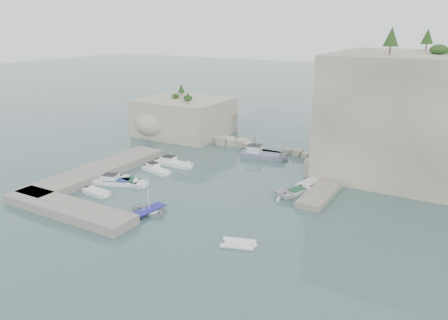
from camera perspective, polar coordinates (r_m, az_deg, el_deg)
The scene contains 22 objects.
ground at distance 56.01m, azimuth -3.10°, elevation -4.52°, with size 400.00×400.00×0.00m, color #416261.
cliff_east at distance 67.68m, azimuth 24.95°, elevation 5.24°, with size 26.00×22.00×17.00m, color beige.
cliff_terrace at distance 66.26m, azimuth 15.11°, elevation -0.46°, with size 8.00×10.00×2.50m, color beige.
outcrop_west at distance 85.68m, azimuth -5.19°, elevation 5.63°, with size 16.00×14.00×7.00m, color beige.
quay_west at distance 65.53m, azimuth -16.14°, elevation -1.38°, with size 5.00×24.00×1.10m, color #9E9689.
quay_south at distance 53.51m, azimuth -19.72°, elevation -6.02°, with size 18.00×4.00×1.10m, color #9E9689.
ledge_east at distance 59.09m, azimuth 13.41°, elevation -3.38°, with size 3.00×16.00×0.80m, color #9E9689.
breakwater at distance 74.53m, azimuth 5.54°, elevation 1.61°, with size 28.00×3.00×1.40m, color beige.
motorboat_a at distance 67.74m, azimuth -6.60°, elevation -0.67°, with size 6.65×1.98×1.40m, color white, non-canonical shape.
motorboat_b at distance 64.98m, azimuth -8.85°, elevation -1.56°, with size 5.19×1.70×1.40m, color white, non-canonical shape.
motorboat_c at distance 60.98m, azimuth -11.88°, elevation -3.02°, with size 5.43×1.98×0.70m, color silver, non-canonical shape.
motorboat_d at distance 61.30m, azimuth -13.79°, elevation -3.04°, with size 6.83×2.03×1.40m, color white, non-canonical shape.
motorboat_e at distance 58.32m, azimuth -16.30°, elevation -4.32°, with size 4.12×1.69×0.70m, color white, non-canonical shape.
rowboat at distance 51.36m, azimuth -9.73°, elevation -6.86°, with size 3.30×4.62×0.96m, color white.
inflatable_dinghy at distance 43.83m, azimuth 1.86°, elevation -11.08°, with size 3.65×1.77×0.44m, color white, non-canonical shape.
tender_east_a at distance 55.41m, azimuth 7.77°, elevation -4.91°, with size 3.09×3.58×1.89m, color white.
tender_east_b at distance 56.99m, azimuth 9.46°, elevation -4.35°, with size 4.66×1.59×0.70m, color white, non-canonical shape.
tender_east_c at distance 60.47m, azimuth 11.25°, elevation -3.15°, with size 5.49×1.77×0.70m, color silver, non-canonical shape.
tender_east_d at distance 63.37m, azimuth 12.16°, elevation -2.25°, with size 1.49×3.96×1.53m, color silver.
work_boat at distance 71.00m, azimuth 5.10°, elevation 0.23°, with size 7.97×2.36×2.20m, color slate, non-canonical shape.
rowboat_mast at distance 50.36m, azimuth -9.87°, elevation -4.19°, with size 0.10×0.10×4.20m, color white.
vegetation at distance 68.62m, azimuth 21.72°, elevation 13.75°, with size 53.48×13.88×13.40m.
Camera 1 is at (28.74, -43.28, 20.91)m, focal length 35.00 mm.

